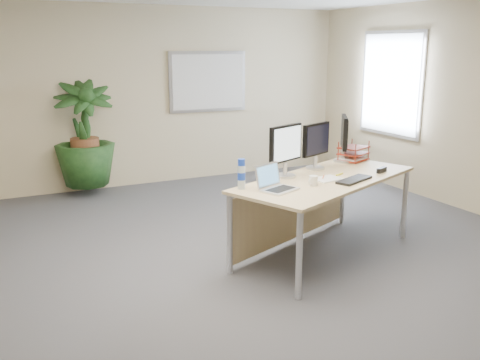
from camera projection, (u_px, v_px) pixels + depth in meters
name	position (u px, v px, depth m)	size (l,w,h in m)	color
floor	(257.00, 282.00, 4.88)	(8.00, 8.00, 0.00)	#46464B
back_wall	(134.00, 97.00, 8.04)	(7.00, 0.04, 2.70)	beige
whiteboard	(208.00, 82.00, 8.47)	(1.30, 0.04, 0.95)	#ADADB2
window	(391.00, 84.00, 7.99)	(0.04, 1.30, 1.55)	#ADADB2
desk	(316.00, 193.00, 5.47)	(2.30, 1.63, 0.81)	tan
floor_plant	(85.00, 144.00, 7.58)	(0.84, 0.84, 1.50)	#133513
monitor_left	(286.00, 147.00, 5.33)	(0.45, 0.22, 0.53)	silver
monitor_right	(316.00, 143.00, 5.69)	(0.42, 0.21, 0.49)	silver
monitor_dark	(344.00, 136.00, 6.04)	(0.29, 0.42, 0.52)	silver
laptop	(275.00, 183.00, 4.90)	(0.41, 0.39, 0.23)	silver
keyboard	(354.00, 180.00, 5.23)	(0.45, 0.15, 0.03)	black
coffee_mug	(313.00, 181.00, 5.05)	(0.12, 0.08, 0.09)	white
spiral_notebook	(327.00, 179.00, 5.29)	(0.28, 0.21, 0.01)	white
orange_pen	(323.00, 177.00, 5.33)	(0.01, 0.01, 0.13)	orange
yellow_highlighter	(339.00, 174.00, 5.47)	(0.02, 0.02, 0.13)	yellow
water_bottle	(241.00, 175.00, 4.91)	(0.07, 0.07, 0.28)	silver
letter_tray	(353.00, 155.00, 6.15)	(0.40, 0.36, 0.16)	maroon
stapler	(382.00, 170.00, 5.58)	(0.16, 0.04, 0.05)	black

